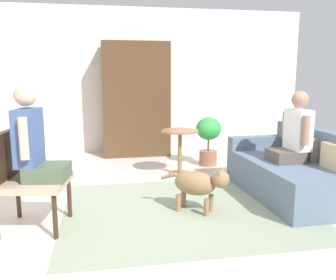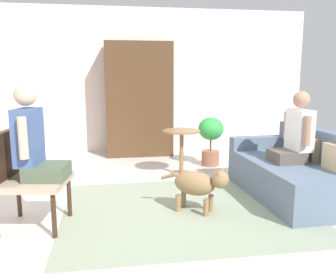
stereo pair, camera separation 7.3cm
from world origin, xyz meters
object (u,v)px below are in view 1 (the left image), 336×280
object	(u,v)px
couch	(293,172)
dog	(199,184)
person_on_armchair	(34,141)
armoire_cabinet	(136,100)
armchair	(20,172)
round_end_table	(180,145)
potted_plant	(208,136)
person_on_couch	(294,134)

from	to	relation	value
couch	dog	world-z (taller)	couch
person_on_armchair	armoire_cabinet	size ratio (longest dim) A/B	0.44
armchair	person_on_armchair	size ratio (longest dim) A/B	1.03
couch	round_end_table	bearing A→B (deg)	135.50
armchair	armoire_cabinet	distance (m)	3.39
armchair	potted_plant	world-z (taller)	armchair
armoire_cabinet	armchair	bearing A→B (deg)	-114.24
person_on_couch	person_on_armchair	size ratio (longest dim) A/B	0.93
person_on_couch	round_end_table	world-z (taller)	person_on_couch
round_end_table	potted_plant	world-z (taller)	potted_plant
potted_plant	couch	bearing A→B (deg)	-69.94
couch	potted_plant	distance (m)	1.73
person_on_armchair	armoire_cabinet	xyz separation A→B (m)	(1.23, 3.08, 0.17)
round_end_table	dog	distance (m)	1.49
potted_plant	armoire_cabinet	distance (m)	1.57
round_end_table	dog	bearing A→B (deg)	-94.26
person_on_couch	potted_plant	bearing A→B (deg)	108.82
round_end_table	armoire_cabinet	size ratio (longest dim) A/B	0.33
dog	armchair	bearing A→B (deg)	-177.24
person_on_couch	round_end_table	size ratio (longest dim) A/B	1.26
couch	round_end_table	size ratio (longest dim) A/B	2.67
armchair	dog	bearing A→B (deg)	2.76
person_on_armchair	dog	xyz separation A→B (m)	(1.61, 0.11, -0.53)
dog	armoire_cabinet	distance (m)	3.08
person_on_couch	person_on_armchair	xyz separation A→B (m)	(-2.85, -0.42, 0.08)
dog	person_on_armchair	bearing A→B (deg)	-176.14
armchair	dog	size ratio (longest dim) A/B	1.40
person_on_couch	potted_plant	size ratio (longest dim) A/B	1.06
couch	person_on_couch	bearing A→B (deg)	-143.25
dog	potted_plant	distance (m)	2.07
person_on_couch	potted_plant	distance (m)	1.75
person_on_armchair	person_on_couch	bearing A→B (deg)	8.36
dog	potted_plant	world-z (taller)	potted_plant
person_on_couch	couch	bearing A→B (deg)	36.75
person_on_armchair	potted_plant	size ratio (longest dim) A/B	1.14
person_on_couch	dog	distance (m)	1.36
potted_plant	armchair	bearing A→B (deg)	-140.29
potted_plant	dog	bearing A→B (deg)	-109.34
dog	potted_plant	bearing A→B (deg)	70.66
armchair	armoire_cabinet	world-z (taller)	armoire_cabinet
armchair	potted_plant	xyz separation A→B (m)	(2.44, 2.03, -0.06)
couch	dog	xyz separation A→B (m)	(-1.27, -0.33, 0.03)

